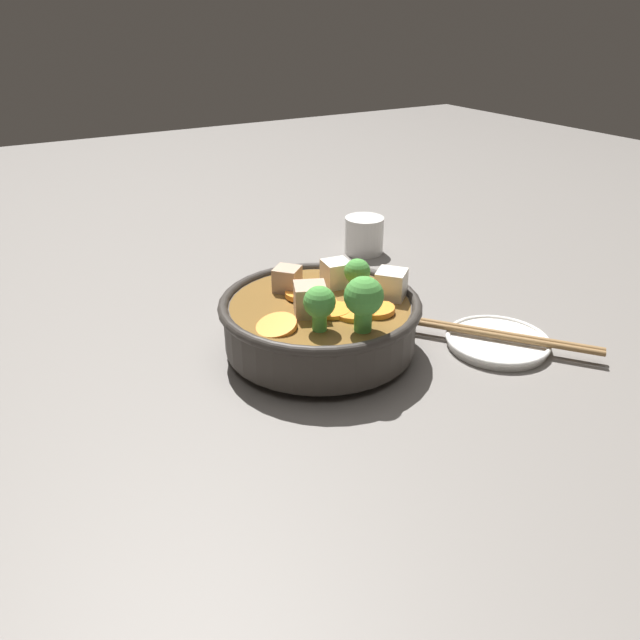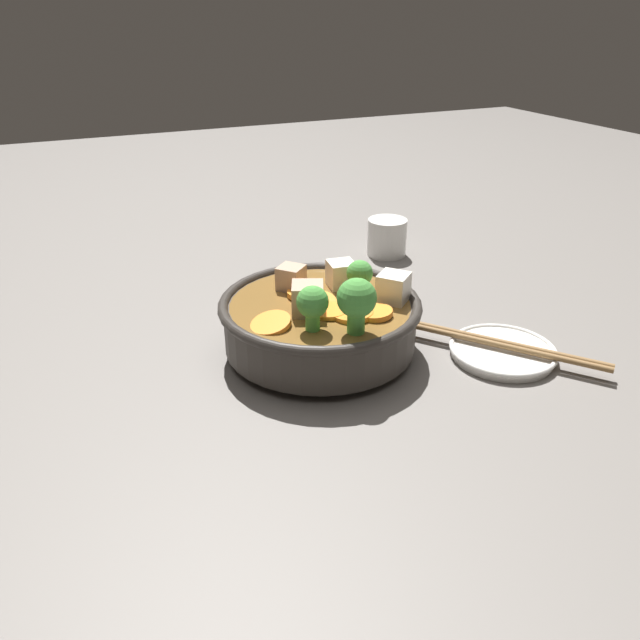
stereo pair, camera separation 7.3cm
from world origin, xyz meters
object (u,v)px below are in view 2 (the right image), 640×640
side_saucer (503,351)px  tea_cup (387,237)px  chopsticks_pair (504,344)px  stirfry_bowl (321,318)px

side_saucer → tea_cup: 0.35m
side_saucer → chopsticks_pair: 0.01m
side_saucer → tea_cup: (-0.35, 0.04, 0.02)m
chopsticks_pair → stirfry_bowl: bearing=-117.3°
side_saucer → chopsticks_pair: bearing=-116.6°
stirfry_bowl → tea_cup: bearing=137.2°
side_saucer → tea_cup: bearing=173.2°
stirfry_bowl → side_saucer: size_ratio=1.88×
side_saucer → tea_cup: tea_cup is taller
stirfry_bowl → chopsticks_pair: bearing=62.7°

